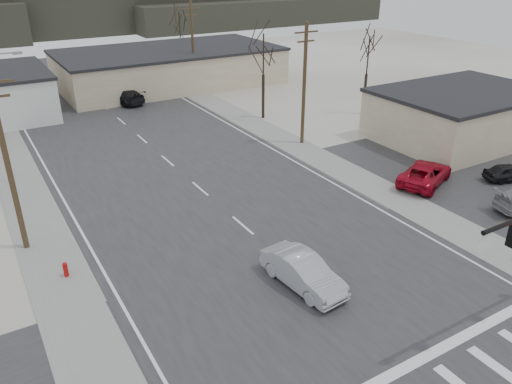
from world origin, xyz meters
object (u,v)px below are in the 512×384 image
car_far_a (123,96)px  car_far_b (16,89)px  car_parked_red (425,174)px  car_parked_dark_a (509,172)px  sedan_crossing (303,272)px  fire_hydrant (66,269)px

car_far_a → car_far_b: car_far_a is taller
car_far_a → car_parked_red: car_far_a is taller
car_parked_red → car_far_b: bearing=4.2°
car_far_b → car_parked_red: car_parked_red is taller
car_parked_red → car_far_a: bearing=-2.5°
car_far_b → car_parked_dark_a: car_far_b is taller
car_parked_red → car_parked_dark_a: 6.23m
car_far_b → car_far_a: bearing=-70.0°
sedan_crossing → car_parked_dark_a: 20.20m
car_parked_dark_a → car_far_b: bearing=51.5°
fire_hydrant → car_far_a: size_ratio=0.15×
sedan_crossing → car_far_a: car_far_a is taller
car_far_a → car_parked_dark_a: size_ratio=1.56×
car_far_a → car_far_b: size_ratio=1.36×
car_far_b → car_parked_red: size_ratio=0.76×
car_far_a → car_parked_dark_a: car_far_a is taller
fire_hydrant → car_parked_red: 24.23m
car_parked_red → fire_hydrant: bearing=63.8°
sedan_crossing → car_far_b: sedan_crossing is taller
fire_hydrant → sedan_crossing: 11.86m
fire_hydrant → car_parked_dark_a: car_parked_dark_a is taller
car_far_b → sedan_crossing: bearing=-105.6°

